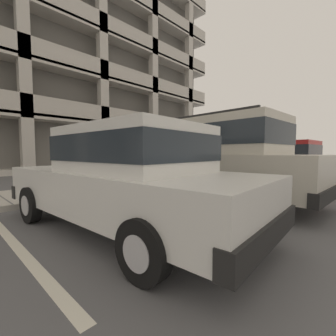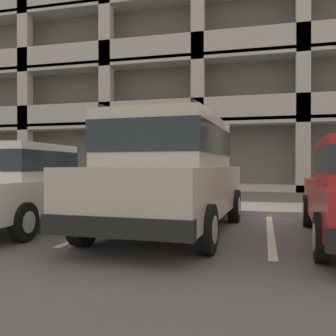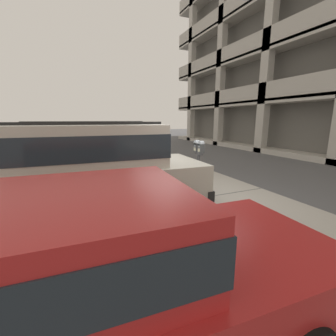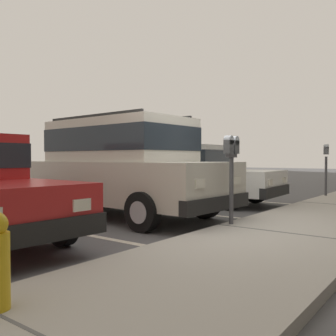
{
  "view_description": "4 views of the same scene",
  "coord_description": "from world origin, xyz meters",
  "px_view_note": "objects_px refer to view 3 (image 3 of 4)",
  "views": [
    {
      "loc": [
        -5.06,
        -5.16,
        1.17
      ],
      "look_at": [
        -0.45,
        -0.74,
        0.74
      ],
      "focal_mm": 24.0,
      "sensor_mm": 36.0,
      "label": 1
    },
    {
      "loc": [
        1.36,
        -8.47,
        1.15
      ],
      "look_at": [
        -0.54,
        -1.09,
        1.1
      ],
      "focal_mm": 40.0,
      "sensor_mm": 36.0,
      "label": 2
    },
    {
      "loc": [
        4.64,
        -2.58,
        2.08
      ],
      "look_at": [
        -0.08,
        -0.52,
        0.96
      ],
      "focal_mm": 24.0,
      "sensor_mm": 36.0,
      "label": 3
    },
    {
      "loc": [
        5.31,
        3.22,
        1.2
      ],
      "look_at": [
        -0.18,
        -0.97,
        1.02
      ],
      "focal_mm": 40.0,
      "sensor_mm": 36.0,
      "label": 4
    }
  ],
  "objects_px": {
    "red_sedan": "(79,159)",
    "parking_meter_far": "(135,140)",
    "silver_suv": "(92,168)",
    "parking_meter_near": "(199,155)",
    "dark_hatchback": "(91,276)"
  },
  "relations": [
    {
      "from": "red_sedan",
      "to": "parking_meter_far",
      "type": "height_order",
      "value": "parking_meter_far"
    },
    {
      "from": "silver_suv",
      "to": "parking_meter_near",
      "type": "relative_size",
      "value": 3.36
    },
    {
      "from": "dark_hatchback",
      "to": "silver_suv",
      "type": "bearing_deg",
      "value": 177.15
    },
    {
      "from": "silver_suv",
      "to": "dark_hatchback",
      "type": "height_order",
      "value": "silver_suv"
    },
    {
      "from": "dark_hatchback",
      "to": "parking_meter_near",
      "type": "distance_m",
      "value": 4.22
    },
    {
      "from": "silver_suv",
      "to": "red_sedan",
      "type": "bearing_deg",
      "value": -174.49
    },
    {
      "from": "dark_hatchback",
      "to": "parking_meter_far",
      "type": "bearing_deg",
      "value": 165.32
    },
    {
      "from": "red_sedan",
      "to": "parking_meter_near",
      "type": "xyz_separation_m",
      "value": [
        2.9,
        2.71,
        0.38
      ]
    },
    {
      "from": "parking_meter_far",
      "to": "parking_meter_near",
      "type": "bearing_deg",
      "value": 0.34
    },
    {
      "from": "parking_meter_near",
      "to": "silver_suv",
      "type": "bearing_deg",
      "value": -90.71
    },
    {
      "from": "silver_suv",
      "to": "dark_hatchback",
      "type": "relative_size",
      "value": 1.06
    },
    {
      "from": "silver_suv",
      "to": "red_sedan",
      "type": "xyz_separation_m",
      "value": [
        -2.87,
        -0.15,
        -0.27
      ]
    },
    {
      "from": "silver_suv",
      "to": "parking_meter_far",
      "type": "distance_m",
      "value": 6.36
    },
    {
      "from": "red_sedan",
      "to": "parking_meter_near",
      "type": "bearing_deg",
      "value": 39.48
    },
    {
      "from": "silver_suv",
      "to": "parking_meter_near",
      "type": "height_order",
      "value": "silver_suv"
    }
  ]
}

